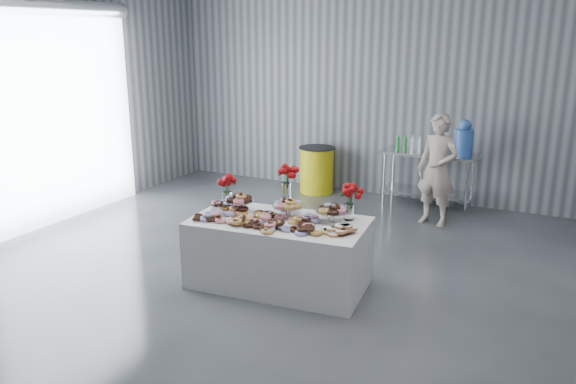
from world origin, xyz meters
name	(u,v)px	position (x,y,z in m)	size (l,w,h in m)	color
ground	(257,299)	(0.00, 0.00, 0.00)	(9.00, 9.00, 0.00)	#35383D
room_walls	(232,41)	(-0.27, 0.07, 2.64)	(8.04, 9.04, 4.02)	gray
display_table	(279,253)	(0.03, 0.44, 0.38)	(1.90, 1.00, 0.75)	white
prep_table	(429,170)	(0.78, 4.10, 0.62)	(1.50, 0.60, 0.90)	silver
donut_mounds	(277,218)	(0.03, 0.39, 0.80)	(1.80, 0.80, 0.09)	#C39047
cake_stand_left	(239,199)	(-0.53, 0.53, 0.89)	(0.36, 0.36, 0.17)	silver
cake_stand_mid	(288,205)	(0.06, 0.60, 0.89)	(0.36, 0.36, 0.17)	silver
cake_stand_right	(332,210)	(0.56, 0.65, 0.89)	(0.36, 0.36, 0.17)	silver
danish_pile	(342,228)	(0.79, 0.37, 0.81)	(0.48, 0.48, 0.11)	white
bouquet_left	(227,182)	(-0.74, 0.61, 1.05)	(0.26, 0.26, 0.42)	white
bouquet_right	(349,193)	(0.69, 0.82, 1.05)	(0.26, 0.26, 0.42)	white
bouquet_center	(286,179)	(-0.06, 0.79, 1.13)	(0.26, 0.26, 0.57)	silver
water_jug	(464,139)	(1.28, 4.10, 1.15)	(0.28, 0.28, 0.55)	#3E75D2
drink_bottles	(409,143)	(0.46, 4.00, 1.04)	(0.54, 0.08, 0.27)	#268C33
person	(437,170)	(1.08, 3.32, 0.82)	(0.60, 0.39, 1.63)	#CC8C93
trash_barrel	(317,170)	(-1.17, 4.10, 0.41)	(0.63, 0.63, 0.81)	yellow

